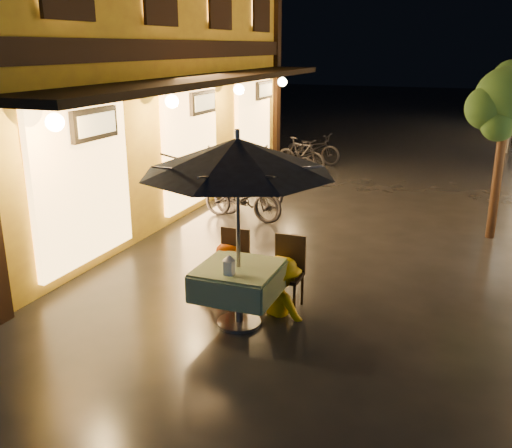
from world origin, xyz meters
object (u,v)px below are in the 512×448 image
at_px(person_yellow, 281,259).
at_px(cafe_table, 239,281).
at_px(patio_umbrella, 237,156).
at_px(person_orange, 224,245).
at_px(bicycle_0, 242,198).
at_px(table_lantern, 229,264).

bearing_deg(person_yellow, cafe_table, 73.71).
xyz_separation_m(cafe_table, patio_umbrella, (-0.00, -0.00, 1.56)).
bearing_deg(person_orange, bicycle_0, -78.78).
distance_m(table_lantern, person_yellow, 0.90).
distance_m(table_lantern, person_orange, 0.98).
bearing_deg(cafe_table, patio_umbrella, -153.43).
bearing_deg(table_lantern, bicycle_0, 110.67).
xyz_separation_m(person_yellow, bicycle_0, (-2.09, 3.74, -0.30)).
relative_size(cafe_table, table_lantern, 3.96).
relative_size(table_lantern, person_orange, 0.16).
height_order(person_orange, person_yellow, person_orange).
bearing_deg(patio_umbrella, person_yellow, 53.76).
relative_size(cafe_table, person_yellow, 0.66).
xyz_separation_m(cafe_table, person_orange, (-0.45, 0.58, 0.22)).
relative_size(patio_umbrella, bicycle_0, 1.45).
relative_size(person_orange, bicycle_0, 0.95).
xyz_separation_m(table_lantern, person_orange, (-0.45, 0.86, -0.11)).
bearing_deg(person_yellow, table_lantern, 84.55).
distance_m(person_yellow, bicycle_0, 4.29).
distance_m(person_orange, bicycle_0, 3.90).
bearing_deg(person_yellow, person_orange, 15.43).
bearing_deg(bicycle_0, cafe_table, -151.22).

